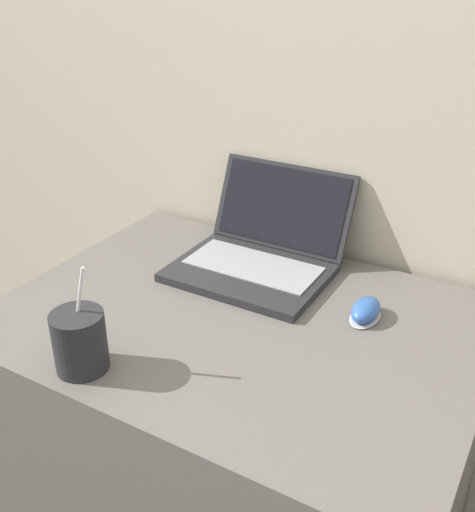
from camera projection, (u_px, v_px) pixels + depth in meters
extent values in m
cube|color=#BCB299|center=(328.00, 56.00, 1.37)|extent=(7.00, 0.04, 2.50)
cube|color=#5B5651|center=(238.00, 451.00, 1.45)|extent=(1.01, 0.74, 0.77)
cube|color=#232326|center=(249.00, 273.00, 1.42)|extent=(0.36, 0.27, 0.02)
cube|color=gray|center=(253.00, 265.00, 1.43)|extent=(0.32, 0.15, 0.00)
cube|color=#232326|center=(283.00, 206.00, 1.51)|extent=(0.36, 0.10, 0.20)
cube|color=black|center=(282.00, 206.00, 1.50)|extent=(0.33, 0.08, 0.18)
cylinder|color=#232326|center=(80.00, 341.00, 1.09)|extent=(0.10, 0.10, 0.12)
cylinder|color=black|center=(76.00, 316.00, 1.07)|extent=(0.08, 0.08, 0.01)
cylinder|color=white|center=(78.00, 307.00, 1.07)|extent=(0.04, 0.02, 0.17)
ellipsoid|color=#B2B2B7|center=(365.00, 317.00, 1.27)|extent=(0.06, 0.10, 0.01)
ellipsoid|color=#2D569E|center=(366.00, 310.00, 1.26)|extent=(0.06, 0.10, 0.04)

